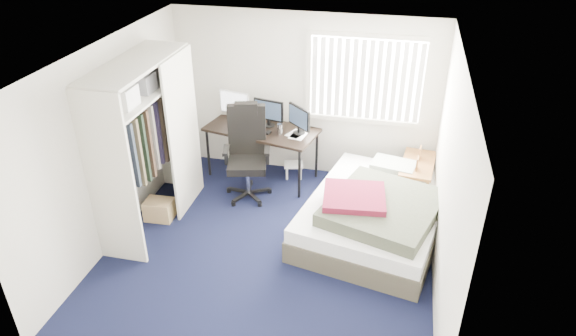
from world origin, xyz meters
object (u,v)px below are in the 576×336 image
at_px(office_chair, 247,162).
at_px(nightstand, 417,167).
at_px(bed, 376,213).
at_px(desk, 262,127).

height_order(office_chair, nightstand, office_chair).
distance_m(office_chair, bed, 2.00).
relative_size(nightstand, bed, 0.37).
height_order(desk, office_chair, office_chair).
height_order(office_chair, bed, office_chair).
bearing_deg(office_chair, nightstand, 9.01).
height_order(desk, bed, desk).
height_order(nightstand, bed, nightstand).
bearing_deg(desk, office_chair, -98.10).
distance_m(desk, nightstand, 2.34).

